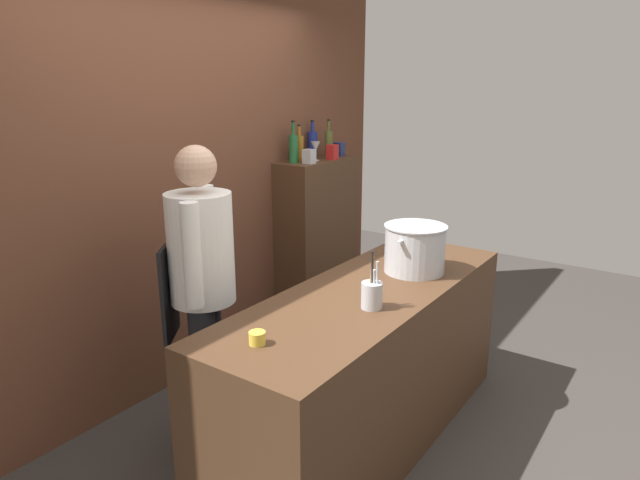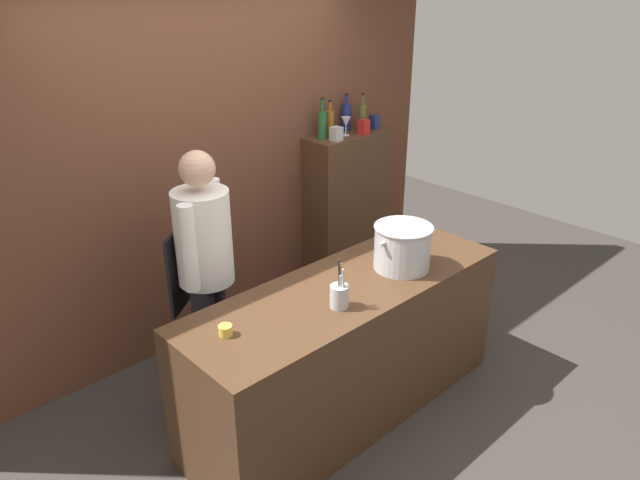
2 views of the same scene
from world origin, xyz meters
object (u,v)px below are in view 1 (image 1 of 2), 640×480
Objects in this scene: wine_bottle_cobalt at (313,144)px; spice_tin_navy at (339,149)px; wine_bottle_olive at (329,143)px; spice_tin_silver at (309,157)px; wine_bottle_amber at (299,147)px; chef at (202,278)px; utensil_crock at (372,294)px; wine_glass_wide at (315,147)px; stockpot_large at (415,249)px; wine_bottle_green at (293,148)px; butter_jar at (257,338)px; spice_tin_red at (332,152)px.

spice_tin_navy is (0.21, -0.12, -0.06)m from wine_bottle_cobalt.
wine_bottle_olive is 0.39m from spice_tin_silver.
wine_bottle_cobalt reaches higher than wine_bottle_amber.
chef is at bearing -160.96° from wine_bottle_amber.
wine_glass_wide is (1.37, 1.31, 0.50)m from utensil_crock.
spice_tin_silver is (0.59, 1.18, 0.38)m from stockpot_large.
wine_bottle_cobalt is 2.02× the size of wine_glass_wide.
spice_tin_navy is at bearing -9.30° from wine_bottle_olive.
stockpot_large is 1.43× the size of utensil_crock.
utensil_crock is 1.87m from wine_bottle_green.
wine_bottle_green reaches higher than wine_bottle_amber.
spice_tin_silver reaches higher than butter_jar.
spice_tin_red is 0.30m from spice_tin_silver.
wine_bottle_cobalt reaches higher than spice_tin_navy.
spice_tin_red is (1.51, 1.24, 0.45)m from utensil_crock.
stockpot_large is at bearing -121.43° from wine_glass_wide.
utensil_crock is at bearing 72.85° from chef.
spice_tin_red is at bearing 39.49° from utensil_crock.
chef is at bearing -162.23° from wine_bottle_cobalt.
wine_bottle_olive reaches higher than wine_glass_wide.
wine_bottle_amber reaches higher than spice_tin_silver.
spice_tin_red reaches higher than spice_tin_navy.
stockpot_large is 3.56× the size of spice_tin_red.
wine_bottle_olive is at bearing 11.84° from spice_tin_silver.
wine_bottle_olive is 2.62× the size of spice_tin_red.
spice_tin_red is at bearing -25.01° from wine_glass_wide.
wine_glass_wide is (-0.13, -0.12, -0.01)m from wine_bottle_cobalt.
wine_glass_wide is (0.09, -0.09, -0.00)m from wine_bottle_amber.
spice_tin_navy is at bearing 6.58° from spice_tin_silver.
wine_bottle_green reaches higher than spice_tin_red.
utensil_crock is 1.04× the size of wine_bottle_amber.
wine_bottle_green reaches higher than butter_jar.
utensil_crock is at bearing -173.28° from stockpot_large.
spice_tin_navy is 0.51m from spice_tin_silver.
butter_jar is at bearing -152.72° from wine_bottle_olive.
spice_tin_navy is (0.54, -0.06, -0.06)m from wine_bottle_green.
wine_glass_wide is at bearing 19.61° from spice_tin_silver.
wine_bottle_amber is at bearing 168.20° from spice_tin_navy.
utensil_crock is 1.96m from wine_bottle_amber.
wine_bottle_green reaches higher than utensil_crock.
wine_bottle_cobalt is at bearing 10.20° from wine_bottle_green.
wine_bottle_cobalt reaches higher than utensil_crock.
spice_tin_silver is at bearing -148.51° from wine_bottle_cobalt.
wine_bottle_cobalt is (0.88, 1.36, 0.44)m from stockpot_large.
wine_bottle_olive reaches higher than wine_bottle_cobalt.
wine_bottle_green is 2.96× the size of spice_tin_silver.
spice_tin_silver is (-0.30, 0.01, -0.01)m from spice_tin_red.
utensil_crock is 2.56× the size of spice_tin_navy.
chef is 14.15× the size of spice_tin_red.
utensil_crock is at bearing -132.43° from wine_bottle_amber.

